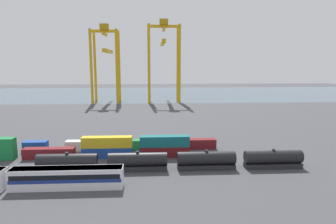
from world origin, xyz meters
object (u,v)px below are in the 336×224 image
passenger_train (8,178)px  freight_tank_row (172,161)px  gantry_crane_west (106,56)px  gantry_crane_central (164,52)px  shipping_container_11 (193,144)px

passenger_train → freight_tank_row: size_ratio=0.73×
freight_tank_row → gantry_crane_west: (-30.68, 116.41, 24.52)m
gantry_crane_west → gantry_crane_central: bearing=1.2°
shipping_container_11 → gantry_crane_central: size_ratio=0.26×
shipping_container_11 → gantry_crane_central: bearing=92.2°
freight_tank_row → shipping_container_11: freight_tank_row is taller
freight_tank_row → shipping_container_11: (6.80, 15.81, -0.70)m
shipping_container_11 → gantry_crane_west: (-37.49, 100.60, 25.22)m
shipping_container_11 → freight_tank_row: bearing=-113.3°
passenger_train → gantry_crane_west: bearing=90.0°
shipping_container_11 → gantry_crane_west: 110.28m
freight_tank_row → gantry_crane_central: bearing=88.6°
passenger_train → shipping_container_11: (37.46, 24.32, -0.84)m
gantry_crane_central → shipping_container_11: bearing=-87.8°
freight_tank_row → gantry_crane_west: 122.86m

